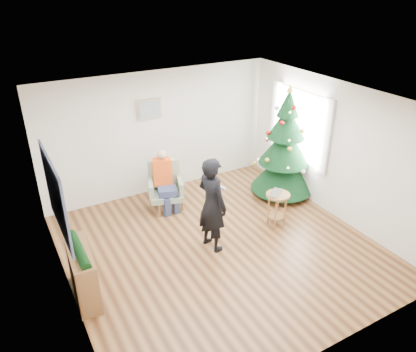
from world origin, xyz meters
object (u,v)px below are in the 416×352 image
christmas_tree (285,148)px  stool (277,209)px  console (83,274)px  standing_man (212,204)px  armchair (166,192)px

christmas_tree → stool: (-0.86, -0.93, -0.73)m
console → standing_man: bearing=7.3°
armchair → standing_man: size_ratio=0.57×
console → armchair: bearing=43.9°
christmas_tree → standing_man: bearing=-157.6°
armchair → standing_man: 1.70m
armchair → console: bearing=-121.9°
stool → console: (-3.62, -0.13, 0.06)m
stool → armchair: 2.24m
console → stool: bearing=5.9°
standing_man → console: size_ratio=1.68×
christmas_tree → console: (-4.48, -1.07, -0.67)m
christmas_tree → armchair: size_ratio=2.49×
christmas_tree → console: size_ratio=2.37×
armchair → standing_man: standing_man is taller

